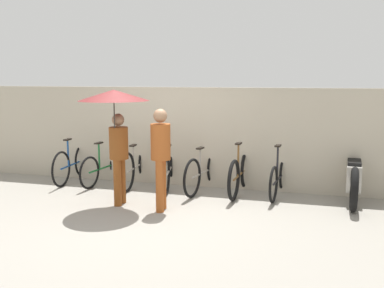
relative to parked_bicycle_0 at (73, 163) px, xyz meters
The scene contains 12 objects.
ground_plane 2.75m from the parked_bicycle_0, 39.07° to the right, with size 30.00×30.00×0.00m, color gray.
back_wall 2.23m from the parked_bicycle_0, ahead, with size 13.52×0.12×1.97m.
parked_bicycle_0 is the anchor object (origin of this frame).
parked_bicycle_1 0.71m from the parked_bicycle_0, ahead, with size 0.44×1.71×0.99m.
parked_bicycle_2 1.41m from the parked_bicycle_0, ahead, with size 0.44×1.84×1.11m.
parked_bicycle_3 2.12m from the parked_bicycle_0, ahead, with size 0.53×1.74×0.97m.
parked_bicycle_4 2.82m from the parked_bicycle_0, ahead, with size 0.48×1.79×1.00m.
parked_bicycle_5 3.53m from the parked_bicycle_0, ahead, with size 0.44×1.72×1.07m.
parked_bicycle_6 4.24m from the parked_bicycle_0, ahead, with size 0.44×1.60×1.10m.
pedestrian_leading 2.46m from the parked_bicycle_0, 39.33° to the right, with size 1.16×1.16×1.96m.
pedestrian_center 2.88m from the parked_bicycle_0, 29.54° to the right, with size 0.32×0.32×1.67m.
motorcycle 5.52m from the parked_bicycle_0, ahead, with size 0.58×2.01×0.93m.
Camera 1 is at (2.62, -6.05, 2.16)m, focal length 40.00 mm.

